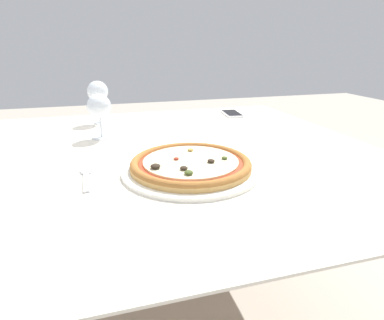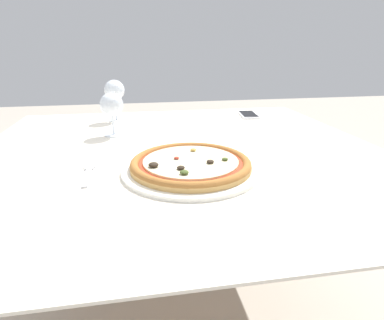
% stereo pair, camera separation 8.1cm
% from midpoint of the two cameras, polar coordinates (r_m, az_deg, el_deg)
% --- Properties ---
extents(dining_table, '(1.23, 1.19, 0.72)m').
position_cam_midpoint_polar(dining_table, '(1.01, 0.34, -2.28)').
color(dining_table, '#997047').
rests_on(dining_table, ground_plane).
extents(pizza_plate, '(0.35, 0.35, 0.04)m').
position_cam_midpoint_polar(pizza_plate, '(0.81, 2.84, -0.93)').
color(pizza_plate, white).
rests_on(pizza_plate, dining_table).
extents(fork, '(0.03, 0.17, 0.00)m').
position_cam_midpoint_polar(fork, '(0.83, -15.36, -2.21)').
color(fork, silver).
rests_on(fork, dining_table).
extents(wine_glass_far_left, '(0.08, 0.08, 0.15)m').
position_cam_midpoint_polar(wine_glass_far_left, '(1.14, -12.13, 9.40)').
color(wine_glass_far_left, silver).
rests_on(wine_glass_far_left, dining_table).
extents(wine_glass_far_right, '(0.08, 0.08, 0.17)m').
position_cam_midpoint_polar(wine_glass_far_right, '(1.36, -11.95, 11.89)').
color(wine_glass_far_right, silver).
rests_on(wine_glass_far_right, dining_table).
extents(cell_phone, '(0.09, 0.15, 0.01)m').
position_cam_midpoint_polar(cell_phone, '(1.48, 11.54, 7.88)').
color(cell_phone, white).
rests_on(cell_phone, dining_table).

